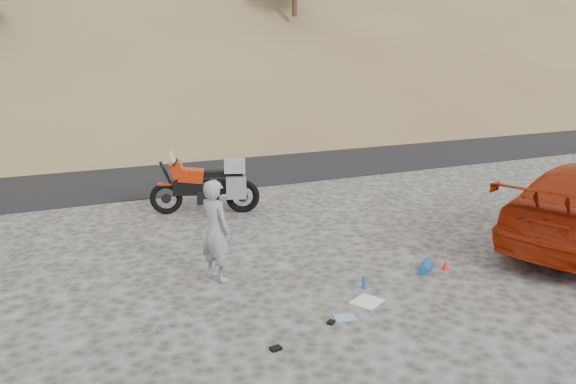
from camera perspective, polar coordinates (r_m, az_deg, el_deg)
name	(u,v)px	position (r m, az deg, el deg)	size (l,w,h in m)	color
ground	(241,274)	(9.54, -4.81, -8.29)	(140.00, 140.00, 0.00)	#3C3A38
road	(142,171)	(17.93, -14.60, 2.11)	(120.00, 7.00, 0.05)	black
motorcycle	(210,186)	(12.87, -7.95, 0.60)	(2.41, 1.17, 1.48)	black
man	(217,279)	(9.38, -7.25, -8.75)	(0.61, 0.40, 1.68)	gray
gear_white_cloth	(367,301)	(8.60, 8.03, -10.96)	(0.43, 0.39, 0.01)	white
gear_blue_mat	(426,266)	(9.86, 13.81, -7.36)	(0.17, 0.17, 0.43)	#174C8D
gear_bottle	(364,283)	(9.01, 7.74, -9.11)	(0.07, 0.07, 0.20)	#174C8D
gear_funnel	(446,265)	(10.01, 15.73, -7.15)	(0.13, 0.13, 0.17)	red
gear_glove_a	(276,348)	(7.30, -1.25, -15.60)	(0.14, 0.10, 0.04)	black
gear_glove_b	(331,322)	(7.93, 4.38, -13.05)	(0.11, 0.08, 0.04)	black
gear_blue_cloth	(345,317)	(8.10, 5.79, -12.56)	(0.29, 0.21, 0.01)	#7DA6C2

